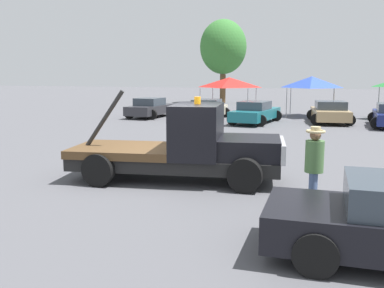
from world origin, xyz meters
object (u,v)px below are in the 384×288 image
object	(u,v)px
parked_car_cream	(207,110)
parked_car_charcoal	(151,108)
parked_car_teal	(255,112)
tree_left	(223,47)
canopy_tent_blue	(312,82)
canopy_tent_red	(229,82)
tow_truck	(188,148)
person_near_truck	(314,162)
parked_car_tan	(330,112)

from	to	relation	value
parked_car_cream	parked_car_charcoal	bearing A→B (deg)	81.86
parked_car_teal	tree_left	distance (m)	19.15
canopy_tent_blue	parked_car_teal	bearing A→B (deg)	-119.82
canopy_tent_red	canopy_tent_blue	world-z (taller)	canopy_tent_blue
parked_car_cream	canopy_tent_blue	size ratio (longest dim) A/B	1.61
tow_truck	parked_car_teal	bearing A→B (deg)	83.80
canopy_tent_blue	parked_car_charcoal	bearing A→B (deg)	-159.93
person_near_truck	canopy_tent_red	size ratio (longest dim) A/B	0.51
person_near_truck	canopy_tent_blue	bearing A→B (deg)	-82.31
parked_car_teal	parked_car_tan	distance (m)	4.58
parked_car_cream	tree_left	size ratio (longest dim) A/B	0.59
person_near_truck	parked_car_teal	distance (m)	16.93
tow_truck	canopy_tent_blue	bearing A→B (deg)	74.63
person_near_truck	canopy_tent_red	world-z (taller)	canopy_tent_red
parked_car_charcoal	parked_car_tan	bearing A→B (deg)	-84.72
parked_car_teal	canopy_tent_blue	size ratio (longest dim) A/B	1.63
canopy_tent_red	parked_car_charcoal	bearing A→B (deg)	-132.09
parked_car_charcoal	canopy_tent_red	size ratio (longest dim) A/B	1.28
tow_truck	parked_car_charcoal	distance (m)	18.02
tow_truck	parked_car_charcoal	bearing A→B (deg)	108.07
canopy_tent_red	tree_left	distance (m)	12.04
person_near_truck	tree_left	size ratio (longest dim) A/B	0.22
tow_truck	tree_left	xyz separation A→B (m)	(-6.89, 32.09, 4.72)
parked_car_charcoal	parked_car_tan	xyz separation A→B (m)	(11.77, 0.15, 0.00)
parked_car_charcoal	parked_car_teal	distance (m)	7.60
tow_truck	parked_car_charcoal	world-z (taller)	tow_truck
parked_car_tan	canopy_tent_blue	size ratio (longest dim) A/B	1.49
canopy_tent_blue	parked_car_tan	bearing A→B (deg)	-70.41
parked_car_cream	canopy_tent_blue	distance (m)	7.76
parked_car_cream	parked_car_teal	bearing A→B (deg)	-112.13
tow_truck	person_near_truck	bearing A→B (deg)	-35.11
tow_truck	parked_car_tan	xyz separation A→B (m)	(3.72, 16.27, -0.27)
parked_car_charcoal	canopy_tent_blue	bearing A→B (deg)	-65.39
canopy_tent_blue	tree_left	world-z (taller)	tree_left
tow_truck	canopy_tent_blue	xyz separation A→B (m)	(2.42, 19.94, 1.48)
person_near_truck	canopy_tent_blue	size ratio (longest dim) A/B	0.60
canopy_tent_blue	tree_left	size ratio (longest dim) A/B	0.37
tow_truck	parked_car_charcoal	xyz separation A→B (m)	(-8.05, 16.12, -0.27)
parked_car_cream	canopy_tent_blue	world-z (taller)	canopy_tent_blue
parked_car_tan	tow_truck	bearing A→B (deg)	159.95
tree_left	person_near_truck	bearing A→B (deg)	-73.01
parked_car_cream	parked_car_tan	distance (m)	7.65
parked_car_charcoal	parked_car_teal	bearing A→B (deg)	-96.12
person_near_truck	parked_car_teal	xyz separation A→B (m)	(-4.02, 16.44, -0.44)
canopy_tent_red	canopy_tent_blue	distance (m)	6.16
parked_car_teal	tree_left	size ratio (longest dim) A/B	0.60
tow_truck	tree_left	distance (m)	33.16
parked_car_cream	parked_car_teal	distance (m)	3.51
person_near_truck	parked_car_cream	world-z (taller)	person_near_truck
parked_car_tan	tree_left	world-z (taller)	tree_left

